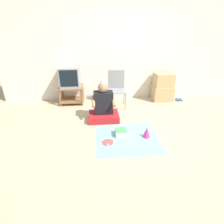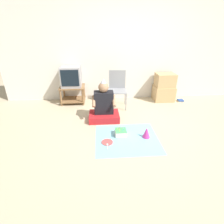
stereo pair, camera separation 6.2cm
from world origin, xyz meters
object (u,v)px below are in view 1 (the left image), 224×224
cardboard_box_stack (163,88)px  book_pile (179,100)px  paper_plate (108,142)px  person_seated (104,107)px  tv (70,77)px  folding_chair (116,87)px  party_hat_blue (147,132)px  birthday_cake (121,132)px

cardboard_box_stack → book_pile: (0.43, -0.15, -0.32)m
cardboard_box_stack → paper_plate: 2.47m
book_pile → paper_plate: (-2.04, -1.71, -0.01)m
person_seated → tv: bearing=127.7°
folding_chair → party_hat_blue: size_ratio=4.48×
cardboard_box_stack → folding_chair: bearing=-166.8°
book_pile → person_seated: (-2.06, -0.84, 0.26)m
book_pile → party_hat_blue: party_hat_blue is taller
cardboard_box_stack → party_hat_blue: 1.98m
book_pile → party_hat_blue: size_ratio=0.79×
folding_chair → person_seated: 0.80m
party_hat_blue → tv: bearing=130.4°
tv → folding_chair: bearing=-15.6°
paper_plate → folding_chair: bearing=78.2°
tv → book_pile: tv is taller
folding_chair → birthday_cake: size_ratio=4.27×
tv → person_seated: tv is taller
book_pile → person_seated: 2.24m
person_seated → paper_plate: (0.02, -0.87, -0.27)m
tv → folding_chair: 1.17m
book_pile → birthday_cake: bearing=-139.9°
tv → paper_plate: tv is taller
cardboard_box_stack → party_hat_blue: cardboard_box_stack is taller
tv → person_seated: (0.77, -0.99, -0.40)m
folding_chair → person_seated: person_seated is taller
folding_chair → person_seated: (-0.35, -0.68, -0.21)m
folding_chair → party_hat_blue: folding_chair is taller
folding_chair → paper_plate: size_ratio=4.49×
book_pile → person_seated: bearing=-157.9°
tv → birthday_cake: bearing=-57.6°
person_seated → birthday_cake: 0.75m
person_seated → party_hat_blue: 1.07m
birthday_cake → party_hat_blue: bearing=-13.1°
book_pile → paper_plate: book_pile is taller
birthday_cake → cardboard_box_stack: bearing=50.7°
person_seated → paper_plate: person_seated is taller
cardboard_box_stack → party_hat_blue: (-0.90, -1.74, -0.24)m
birthday_cake → paper_plate: birthday_cake is taller
birthday_cake → party_hat_blue: (0.44, -0.10, 0.05)m
person_seated → party_hat_blue: bearing=-46.4°
folding_chair → cardboard_box_stack: folding_chair is taller
party_hat_blue → paper_plate: (-0.70, -0.11, -0.09)m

